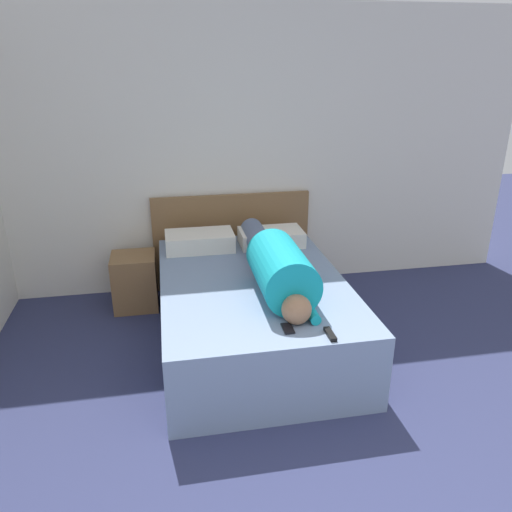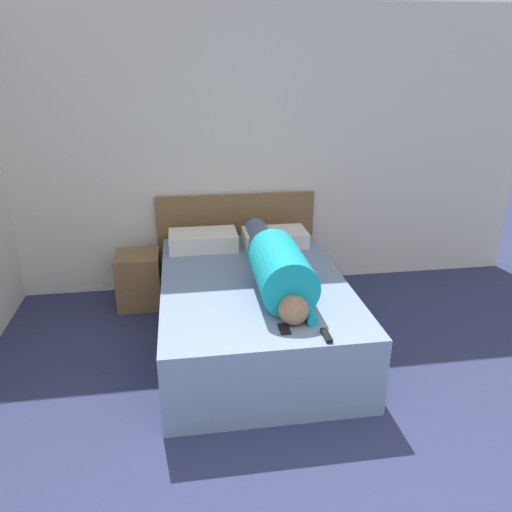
# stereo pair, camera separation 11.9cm
# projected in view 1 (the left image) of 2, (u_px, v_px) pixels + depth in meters

# --- Properties ---
(wall_back) EXTENTS (5.52, 0.06, 2.60)m
(wall_back) POSITION_uv_depth(u_px,v_px,m) (241.00, 154.00, 4.66)
(wall_back) COLOR silver
(wall_back) RESTS_ON ground_plane
(bed) EXTENTS (1.40, 2.05, 0.55)m
(bed) POSITION_uv_depth(u_px,v_px,m) (252.00, 311.00, 3.93)
(bed) COLOR #7589A8
(bed) RESTS_ON ground_plane
(headboard) EXTENTS (1.52, 0.04, 0.93)m
(headboard) POSITION_uv_depth(u_px,v_px,m) (232.00, 241.00, 4.88)
(headboard) COLOR brown
(headboard) RESTS_ON ground_plane
(nightstand) EXTENTS (0.39, 0.38, 0.50)m
(nightstand) POSITION_uv_depth(u_px,v_px,m) (135.00, 281.00, 4.52)
(nightstand) COLOR brown
(nightstand) RESTS_ON ground_plane
(person_lying) EXTENTS (0.38, 1.72, 0.38)m
(person_lying) POSITION_uv_depth(u_px,v_px,m) (276.00, 265.00, 3.67)
(person_lying) COLOR #936B4C
(person_lying) RESTS_ON bed
(pillow_near_headboard) EXTENTS (0.60, 0.35, 0.15)m
(pillow_near_headboard) POSITION_uv_depth(u_px,v_px,m) (200.00, 241.00, 4.41)
(pillow_near_headboard) COLOR silver
(pillow_near_headboard) RESTS_ON bed
(pillow_second) EXTENTS (0.57, 0.35, 0.14)m
(pillow_second) POSITION_uv_depth(u_px,v_px,m) (271.00, 237.00, 4.53)
(pillow_second) COLOR silver
(pillow_second) RESTS_ON bed
(tv_remote) EXTENTS (0.04, 0.15, 0.02)m
(tv_remote) POSITION_uv_depth(u_px,v_px,m) (330.00, 334.00, 3.04)
(tv_remote) COLOR black
(tv_remote) RESTS_ON bed
(cell_phone) EXTENTS (0.06, 0.13, 0.01)m
(cell_phone) POSITION_uv_depth(u_px,v_px,m) (288.00, 328.00, 3.12)
(cell_phone) COLOR black
(cell_phone) RESTS_ON bed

